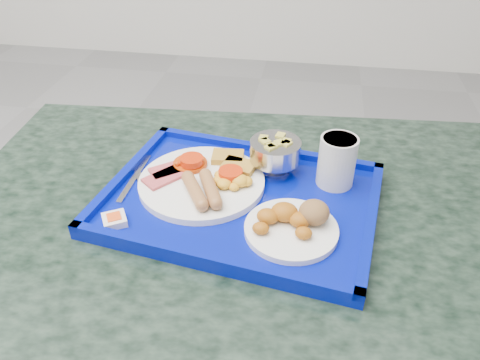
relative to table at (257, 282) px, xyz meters
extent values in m
cylinder|color=gray|center=(0.00, 0.00, -0.18)|extent=(0.11, 0.11, 0.66)
cube|color=black|center=(0.00, 0.00, 0.17)|extent=(1.22, 0.86, 0.04)
cube|color=#03109A|center=(-0.04, 0.01, 0.20)|extent=(0.54, 0.43, 0.02)
cube|color=#03109A|center=(-0.01, 0.18, 0.21)|extent=(0.49, 0.09, 0.01)
cube|color=#03109A|center=(-0.06, -0.16, 0.21)|extent=(0.49, 0.09, 0.01)
cube|color=#03109A|center=(0.20, -0.02, 0.21)|extent=(0.07, 0.36, 0.01)
cube|color=#03109A|center=(-0.27, 0.05, 0.21)|extent=(0.07, 0.36, 0.01)
cylinder|color=white|center=(-0.12, 0.04, 0.21)|extent=(0.24, 0.24, 0.01)
cube|color=#D5555D|center=(-0.18, 0.06, 0.22)|extent=(0.09, 0.09, 0.01)
cube|color=#D5555D|center=(-0.19, 0.03, 0.22)|extent=(0.09, 0.09, 0.01)
cylinder|color=#C94008|center=(-0.15, 0.08, 0.22)|extent=(0.07, 0.07, 0.01)
sphere|color=#C94008|center=(-0.14, 0.08, 0.23)|extent=(0.01, 0.01, 0.01)
sphere|color=#C94008|center=(-0.15, 0.10, 0.23)|extent=(0.01, 0.01, 0.01)
sphere|color=#C94008|center=(-0.15, 0.10, 0.23)|extent=(0.01, 0.01, 0.01)
sphere|color=#C94008|center=(-0.16, 0.07, 0.23)|extent=(0.01, 0.01, 0.01)
sphere|color=#C94008|center=(-0.14, 0.09, 0.23)|extent=(0.01, 0.01, 0.01)
sphere|color=#C94008|center=(-0.17, 0.10, 0.23)|extent=(0.01, 0.01, 0.01)
sphere|color=#C94008|center=(-0.15, 0.08, 0.23)|extent=(0.01, 0.01, 0.01)
sphere|color=#C94008|center=(-0.17, 0.07, 0.23)|extent=(0.01, 0.01, 0.01)
sphere|color=#C94008|center=(-0.14, 0.09, 0.23)|extent=(0.01, 0.01, 0.01)
sphere|color=#C94008|center=(-0.15, 0.10, 0.23)|extent=(0.01, 0.01, 0.01)
sphere|color=#C94008|center=(-0.17, 0.07, 0.23)|extent=(0.01, 0.01, 0.01)
sphere|color=#C94008|center=(-0.14, 0.09, 0.23)|extent=(0.01, 0.01, 0.01)
sphere|color=#C94008|center=(-0.16, 0.09, 0.23)|extent=(0.01, 0.01, 0.01)
sphere|color=#C94008|center=(-0.15, 0.07, 0.23)|extent=(0.01, 0.01, 0.01)
sphere|color=#C94008|center=(-0.16, 0.10, 0.23)|extent=(0.01, 0.01, 0.01)
sphere|color=#C94008|center=(-0.17, 0.10, 0.23)|extent=(0.01, 0.01, 0.01)
sphere|color=#C94008|center=(-0.14, 0.08, 0.23)|extent=(0.01, 0.01, 0.01)
cube|color=#AB7D2A|center=(-0.08, 0.12, 0.22)|extent=(0.07, 0.05, 0.01)
cube|color=#AB7D2A|center=(-0.05, 0.09, 0.22)|extent=(0.07, 0.06, 0.01)
cylinder|color=brown|center=(-0.12, -0.01, 0.23)|extent=(0.07, 0.09, 0.02)
cylinder|color=brown|center=(-0.09, 0.00, 0.23)|extent=(0.06, 0.09, 0.02)
ellipsoid|color=yellow|center=(-0.08, 0.03, 0.22)|extent=(0.02, 0.02, 0.01)
ellipsoid|color=yellow|center=(-0.03, 0.04, 0.23)|extent=(0.02, 0.02, 0.02)
ellipsoid|color=yellow|center=(-0.08, 0.05, 0.23)|extent=(0.03, 0.03, 0.02)
ellipsoid|color=yellow|center=(-0.06, 0.05, 0.23)|extent=(0.03, 0.03, 0.02)
ellipsoid|color=yellow|center=(-0.04, 0.03, 0.23)|extent=(0.03, 0.03, 0.02)
ellipsoid|color=yellow|center=(-0.05, 0.02, 0.22)|extent=(0.02, 0.02, 0.01)
ellipsoid|color=yellow|center=(-0.07, 0.04, 0.23)|extent=(0.02, 0.02, 0.02)
ellipsoid|color=yellow|center=(-0.06, 0.04, 0.23)|extent=(0.03, 0.03, 0.02)
ellipsoid|color=yellow|center=(-0.07, 0.02, 0.23)|extent=(0.03, 0.03, 0.02)
ellipsoid|color=yellow|center=(-0.04, 0.03, 0.23)|extent=(0.03, 0.03, 0.02)
cylinder|color=red|center=(-0.15, 0.08, 0.23)|extent=(0.05, 0.05, 0.01)
cylinder|color=red|center=(-0.06, 0.05, 0.23)|extent=(0.05, 0.05, 0.01)
cylinder|color=white|center=(0.06, -0.07, 0.21)|extent=(0.16, 0.16, 0.01)
ellipsoid|color=#9A5512|center=(0.08, -0.09, 0.22)|extent=(0.03, 0.02, 0.02)
ellipsoid|color=#9A5512|center=(0.08, -0.06, 0.23)|extent=(0.04, 0.03, 0.03)
ellipsoid|color=#9A5512|center=(0.05, -0.05, 0.23)|extent=(0.05, 0.04, 0.03)
ellipsoid|color=#9A5512|center=(0.02, -0.06, 0.23)|extent=(0.04, 0.03, 0.03)
ellipsoid|color=#9A5512|center=(0.01, -0.09, 0.22)|extent=(0.03, 0.02, 0.02)
ellipsoid|color=brown|center=(0.10, -0.05, 0.24)|extent=(0.05, 0.05, 0.04)
cylinder|color=#ACACAE|center=(0.01, 0.11, 0.21)|extent=(0.06, 0.06, 0.01)
cylinder|color=#ACACAE|center=(0.01, 0.11, 0.22)|extent=(0.02, 0.02, 0.02)
cylinder|color=#ACACAE|center=(0.01, 0.11, 0.25)|extent=(0.10, 0.10, 0.04)
cube|color=#D3C950|center=(-0.01, 0.11, 0.27)|extent=(0.02, 0.03, 0.01)
cube|color=#D3C950|center=(0.04, 0.11, 0.27)|extent=(0.02, 0.02, 0.01)
cube|color=#D3C950|center=(0.02, 0.11, 0.27)|extent=(0.02, 0.02, 0.01)
cube|color=#D3C950|center=(0.01, 0.09, 0.27)|extent=(0.02, 0.03, 0.01)
cube|color=#D3C950|center=(0.01, 0.10, 0.27)|extent=(0.02, 0.02, 0.01)
cube|color=#D3C950|center=(-0.01, 0.12, 0.27)|extent=(0.02, 0.02, 0.01)
cube|color=#D3C950|center=(0.02, 0.14, 0.27)|extent=(0.02, 0.02, 0.01)
cube|color=#D3C950|center=(0.04, 0.12, 0.27)|extent=(0.02, 0.02, 0.01)
cylinder|color=silver|center=(0.13, 0.09, 0.25)|extent=(0.07, 0.07, 0.10)
cylinder|color=#D7630B|center=(0.13, 0.09, 0.30)|extent=(0.06, 0.06, 0.01)
cube|color=#ACACAE|center=(-0.24, 0.04, 0.21)|extent=(0.08, 0.13, 0.00)
ellipsoid|color=#ACACAE|center=(-0.20, 0.12, 0.21)|extent=(0.05, 0.05, 0.01)
cube|color=#ACACAE|center=(-0.25, 0.04, 0.21)|extent=(0.01, 0.16, 0.00)
cube|color=white|center=(-0.24, -0.09, 0.21)|extent=(0.05, 0.05, 0.01)
cube|color=#F4521B|center=(-0.24, -0.09, 0.22)|extent=(0.03, 0.03, 0.00)
camera|label=1|loc=(0.08, -0.66, 0.73)|focal=35.00mm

